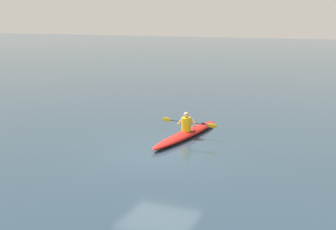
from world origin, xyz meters
name	(u,v)px	position (x,y,z in m)	size (l,w,h in m)	color
ground_plane	(159,152)	(0.00, 0.00, 0.00)	(160.00, 160.00, 0.00)	#233847
kayak	(186,134)	(-0.18, -2.20, 0.13)	(1.23, 4.87, 0.26)	red
kayaker	(186,123)	(-0.18, -2.20, 0.56)	(2.38, 0.56, 0.73)	yellow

